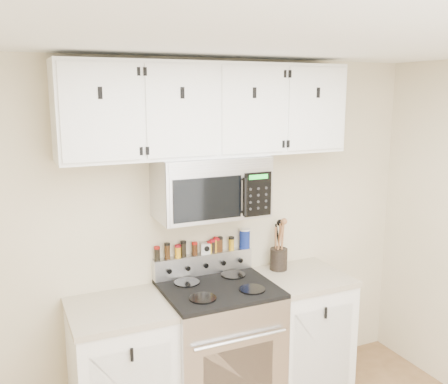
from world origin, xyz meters
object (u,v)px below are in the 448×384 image
object	(u,v)px
range	(219,348)
utensil_crock	(279,257)
salt_canister	(245,238)
microwave	(211,187)

from	to	relation	value
range	utensil_crock	size ratio (longest dim) A/B	2.81
utensil_crock	salt_canister	bearing A→B (deg)	159.62
microwave	utensil_crock	size ratio (longest dim) A/B	1.94
utensil_crock	microwave	bearing A→B (deg)	-173.84
microwave	utensil_crock	distance (m)	0.85
range	salt_canister	size ratio (longest dim) A/B	7.40
microwave	salt_canister	distance (m)	0.59
microwave	salt_canister	world-z (taller)	microwave
microwave	salt_canister	xyz separation A→B (m)	(0.34, 0.16, -0.46)
range	utensil_crock	distance (m)	0.82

